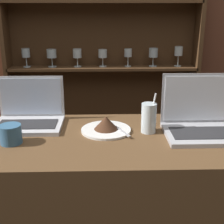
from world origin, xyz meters
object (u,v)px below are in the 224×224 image
Objects in this scene: cake_plate at (106,126)px; coffee_cup at (11,134)px; laptop_near at (29,115)px; water_glass at (149,118)px; laptop_far at (200,121)px.

coffee_cup is (-0.38, -0.12, 0.01)m from cake_plate.
cake_plate is 0.40m from coffee_cup.
laptop_near reaches higher than cake_plate.
laptop_near is 0.55m from water_glass.
water_glass is at bearing 10.24° from coffee_cup.
cake_plate is at bearing 175.42° from water_glass.
cake_plate is at bearing -14.62° from laptop_near.
water_glass is (0.54, -0.11, 0.02)m from laptop_near.
laptop_near is 1.76× the size of water_glass.
laptop_near is 3.54× the size of coffee_cup.
coffee_cup is (-0.78, -0.09, -0.01)m from laptop_far.
laptop_far is at bearing -2.56° from water_glass.
laptop_far is 1.41× the size of cake_plate.
laptop_far is at bearing -3.48° from cake_plate.
cake_plate is at bearing 17.03° from coffee_cup.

